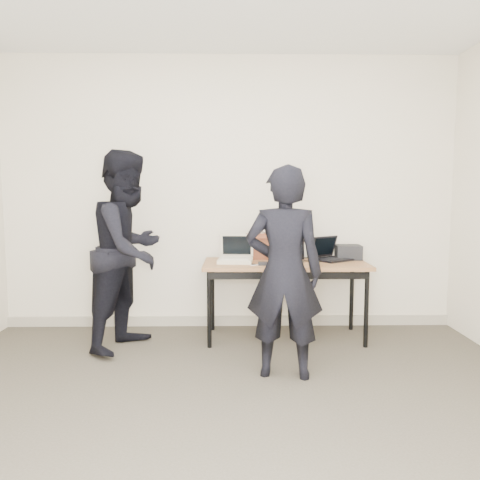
{
  "coord_description": "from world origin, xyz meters",
  "views": [
    {
      "loc": [
        0.03,
        -2.44,
        1.38
      ],
      "look_at": [
        0.1,
        1.6,
        0.95
      ],
      "focal_mm": 35.0,
      "sensor_mm": 36.0,
      "label": 1
    }
  ],
  "objects_px": {
    "person_typist": "(284,273)",
    "laptop_right": "(330,255)",
    "equipment_box": "(348,252)",
    "person_observer": "(129,250)",
    "laptop_beige": "(236,257)",
    "laptop_center": "(288,257)",
    "desk": "(285,269)",
    "leather_satchel": "(264,246)"
  },
  "relations": [
    {
      "from": "laptop_beige",
      "to": "laptop_center",
      "type": "xyz_separation_m",
      "value": [
        0.48,
        -0.05,
        -0.0
      ]
    },
    {
      "from": "laptop_center",
      "to": "person_typist",
      "type": "xyz_separation_m",
      "value": [
        -0.13,
        -0.86,
        0.01
      ]
    },
    {
      "from": "equipment_box",
      "to": "person_observer",
      "type": "distance_m",
      "value": 2.06
    },
    {
      "from": "laptop_beige",
      "to": "laptop_center",
      "type": "distance_m",
      "value": 0.48
    },
    {
      "from": "laptop_right",
      "to": "laptop_beige",
      "type": "bearing_deg",
      "value": 152.73
    },
    {
      "from": "laptop_center",
      "to": "equipment_box",
      "type": "relative_size",
      "value": 1.43
    },
    {
      "from": "desk",
      "to": "laptop_center",
      "type": "relative_size",
      "value": 4.46
    },
    {
      "from": "desk",
      "to": "equipment_box",
      "type": "xyz_separation_m",
      "value": [
        0.63,
        0.19,
        0.13
      ]
    },
    {
      "from": "person_typist",
      "to": "laptop_right",
      "type": "bearing_deg",
      "value": -110.34
    },
    {
      "from": "leather_satchel",
      "to": "laptop_right",
      "type": "bearing_deg",
      "value": -7.72
    },
    {
      "from": "desk",
      "to": "equipment_box",
      "type": "bearing_deg",
      "value": 17.53
    },
    {
      "from": "laptop_center",
      "to": "person_observer",
      "type": "bearing_deg",
      "value": -158.47
    },
    {
      "from": "desk",
      "to": "laptop_center",
      "type": "distance_m",
      "value": 0.11
    },
    {
      "from": "desk",
      "to": "person_typist",
      "type": "height_order",
      "value": "person_typist"
    },
    {
      "from": "laptop_right",
      "to": "person_typist",
      "type": "distance_m",
      "value": 1.16
    },
    {
      "from": "desk",
      "to": "leather_satchel",
      "type": "distance_m",
      "value": 0.34
    },
    {
      "from": "laptop_right",
      "to": "leather_satchel",
      "type": "distance_m",
      "value": 0.63
    },
    {
      "from": "desk",
      "to": "laptop_right",
      "type": "xyz_separation_m",
      "value": [
        0.44,
        0.13,
        0.11
      ]
    },
    {
      "from": "equipment_box",
      "to": "laptop_beige",
      "type": "bearing_deg",
      "value": -171.56
    },
    {
      "from": "leather_satchel",
      "to": "person_typist",
      "type": "relative_size",
      "value": 0.23
    },
    {
      "from": "desk",
      "to": "leather_satchel",
      "type": "relative_size",
      "value": 4.15
    },
    {
      "from": "laptop_beige",
      "to": "laptop_center",
      "type": "bearing_deg",
      "value": -0.25
    },
    {
      "from": "laptop_right",
      "to": "person_observer",
      "type": "height_order",
      "value": "person_observer"
    },
    {
      "from": "laptop_right",
      "to": "desk",
      "type": "bearing_deg",
      "value": 162.85
    },
    {
      "from": "desk",
      "to": "laptop_right",
      "type": "bearing_deg",
      "value": 17.06
    },
    {
      "from": "leather_satchel",
      "to": "equipment_box",
      "type": "height_order",
      "value": "leather_satchel"
    },
    {
      "from": "laptop_beige",
      "to": "equipment_box",
      "type": "height_order",
      "value": "laptop_beige"
    },
    {
      "from": "desk",
      "to": "laptop_center",
      "type": "bearing_deg",
      "value": -46.54
    },
    {
      "from": "leather_satchel",
      "to": "person_observer",
      "type": "xyz_separation_m",
      "value": [
        -1.21,
        -0.43,
        0.01
      ]
    },
    {
      "from": "leather_satchel",
      "to": "person_observer",
      "type": "height_order",
      "value": "person_observer"
    },
    {
      "from": "laptop_beige",
      "to": "laptop_right",
      "type": "relative_size",
      "value": 0.82
    },
    {
      "from": "desk",
      "to": "person_observer",
      "type": "xyz_separation_m",
      "value": [
        -1.39,
        -0.2,
        0.2
      ]
    },
    {
      "from": "laptop_center",
      "to": "person_observer",
      "type": "distance_m",
      "value": 1.42
    },
    {
      "from": "desk",
      "to": "laptop_center",
      "type": "height_order",
      "value": "laptop_center"
    },
    {
      "from": "desk",
      "to": "leather_satchel",
      "type": "bearing_deg",
      "value": 128.88
    },
    {
      "from": "equipment_box",
      "to": "person_observer",
      "type": "relative_size",
      "value": 0.14
    },
    {
      "from": "laptop_center",
      "to": "person_observer",
      "type": "height_order",
      "value": "person_observer"
    },
    {
      "from": "laptop_right",
      "to": "equipment_box",
      "type": "xyz_separation_m",
      "value": [
        0.19,
        0.06,
        0.02
      ]
    },
    {
      "from": "laptop_beige",
      "to": "leather_satchel",
      "type": "height_order",
      "value": "leather_satchel"
    },
    {
      "from": "leather_satchel",
      "to": "laptop_center",
      "type": "bearing_deg",
      "value": -50.17
    },
    {
      "from": "laptop_beige",
      "to": "person_typist",
      "type": "xyz_separation_m",
      "value": [
        0.35,
        -0.91,
        0.01
      ]
    },
    {
      "from": "person_typist",
      "to": "person_observer",
      "type": "distance_m",
      "value": 1.45
    }
  ]
}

